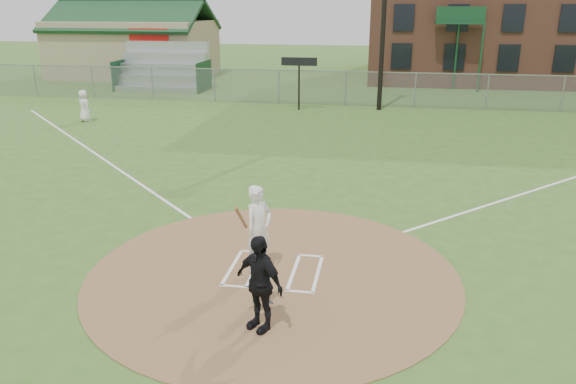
% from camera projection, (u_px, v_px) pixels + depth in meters
% --- Properties ---
extents(ground, '(140.00, 140.00, 0.00)m').
position_uv_depth(ground, '(273.00, 274.00, 12.75)').
color(ground, '#365E20').
rests_on(ground, ground).
extents(dirt_circle, '(8.40, 8.40, 0.02)m').
position_uv_depth(dirt_circle, '(273.00, 274.00, 12.74)').
color(dirt_circle, olive).
rests_on(dirt_circle, ground).
extents(home_plate, '(0.46, 0.46, 0.03)m').
position_uv_depth(home_plate, '(262.00, 276.00, 12.58)').
color(home_plate, silver).
rests_on(home_plate, dirt_circle).
extents(foul_line_first, '(17.04, 17.04, 0.01)m').
position_uv_depth(foul_line_first, '(574.00, 178.00, 19.70)').
color(foul_line_first, white).
rests_on(foul_line_first, ground).
extents(foul_line_third, '(17.04, 17.04, 0.01)m').
position_uv_depth(foul_line_third, '(97.00, 155.00, 22.58)').
color(foul_line_third, white).
rests_on(foul_line_third, ground).
extents(catcher, '(0.58, 0.50, 1.04)m').
position_uv_depth(catcher, '(266.00, 281.00, 11.30)').
color(catcher, gray).
rests_on(catcher, dirt_circle).
extents(umpire, '(1.18, 0.97, 1.88)m').
position_uv_depth(umpire, '(259.00, 283.00, 10.32)').
color(umpire, black).
rests_on(umpire, dirt_circle).
extents(ondeck_player, '(0.93, 0.87, 1.60)m').
position_uv_depth(ondeck_player, '(84.00, 106.00, 28.66)').
color(ondeck_player, white).
rests_on(ondeck_player, ground).
extents(batters_boxes, '(2.08, 1.88, 0.01)m').
position_uv_depth(batters_boxes, '(274.00, 270.00, 12.88)').
color(batters_boxes, white).
rests_on(batters_boxes, dirt_circle).
extents(batter_at_plate, '(0.80, 1.15, 2.03)m').
position_uv_depth(batter_at_plate, '(259.00, 229.00, 12.56)').
color(batter_at_plate, white).
rests_on(batter_at_plate, dirt_circle).
extents(outfield_fence, '(56.08, 0.08, 2.03)m').
position_uv_depth(outfield_fence, '(346.00, 88.00, 32.94)').
color(outfield_fence, slate).
rests_on(outfield_fence, ground).
extents(bleachers, '(6.08, 3.20, 3.20)m').
position_uv_depth(bleachers, '(162.00, 67.00, 38.76)').
color(bleachers, '#B7BABF').
rests_on(bleachers, ground).
extents(clubhouse, '(12.20, 8.71, 6.23)m').
position_uv_depth(clubhouse, '(135.00, 46.00, 45.64)').
color(clubhouse, tan).
rests_on(clubhouse, ground).
extents(scoreboard_sign, '(2.00, 0.10, 2.93)m').
position_uv_depth(scoreboard_sign, '(299.00, 67.00, 31.22)').
color(scoreboard_sign, black).
rests_on(scoreboard_sign, ground).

